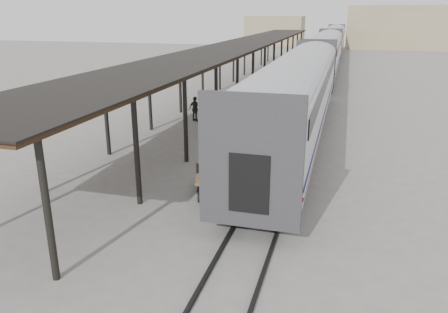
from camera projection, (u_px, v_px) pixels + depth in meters
name	position (u px, v px, depth m)	size (l,w,h in m)	color
ground	(192.00, 187.00, 17.68)	(160.00, 160.00, 0.00)	slate
train	(325.00, 52.00, 46.93)	(3.45, 76.01, 4.01)	silver
canopy	(245.00, 44.00, 39.24)	(4.90, 64.30, 4.15)	#422B19
rails	(323.00, 76.00, 47.95)	(1.54, 150.00, 0.12)	black
building_far	(395.00, 27.00, 84.21)	(18.00, 10.00, 8.00)	tan
building_left	(275.00, 31.00, 94.28)	(12.00, 8.00, 6.00)	tan
baggage_cart	(213.00, 177.00, 17.01)	(1.84, 2.64, 0.86)	brown
suitcase_stack	(210.00, 164.00, 17.17)	(1.25, 1.33, 0.57)	#39393B
luggage_tug	(241.00, 94.00, 34.45)	(1.38, 1.72, 1.32)	#9C190E
porter	(214.00, 156.00, 16.02)	(0.62, 0.41, 1.70)	navy
pedestrian	(195.00, 109.00, 28.23)	(0.94, 0.39, 1.61)	black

